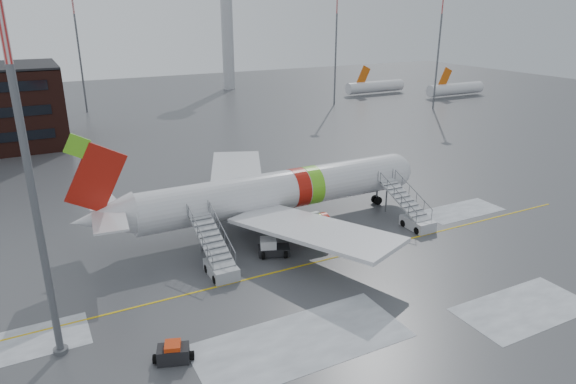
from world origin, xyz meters
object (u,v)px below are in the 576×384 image
airstair_fwd (413,216)px  baggage_tractor (173,354)px  airstair_aft (218,260)px  light_mast_near (29,176)px  airliner (270,193)px  pushback_tug (272,248)px

airstair_fwd → baggage_tractor: bearing=-160.4°
airstair_aft → baggage_tractor: bearing=-123.8°
airstair_aft → light_mast_near: (-12.38, -5.36, 10.56)m
airstair_aft → airliner: bearing=39.9°
airliner → airstair_aft: size_ratio=4.55×
airliner → airstair_fwd: bearing=-27.7°
pushback_tug → light_mast_near: light_mast_near is taller
pushback_tug → baggage_tractor: size_ratio=1.17×
airliner → light_mast_near: size_ratio=1.57×
pushback_tug → baggage_tractor: bearing=-138.7°
airstair_aft → baggage_tractor: 11.40m
airstair_fwd → baggage_tractor: size_ratio=2.95×
airliner → baggage_tractor: (-14.17, -16.00, -2.87)m
airstair_fwd → light_mast_near: 34.71m
airliner → baggage_tractor: bearing=-131.5°
airliner → baggage_tractor: 21.56m
airstair_fwd → light_mast_near: light_mast_near is taller
airstair_fwd → baggage_tractor: (-26.60, -9.46, -0.52)m
pushback_tug → airstair_fwd: bearing=-2.5°
airstair_fwd → baggage_tractor: airstair_fwd is taller
airliner → pushback_tug: (-2.65, -5.89, -2.73)m
airstair_aft → airstair_fwd: bearing=0.0°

